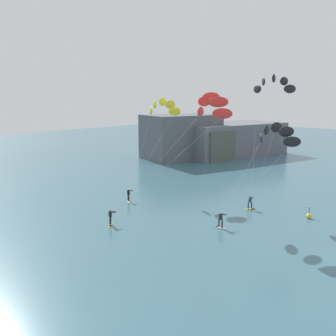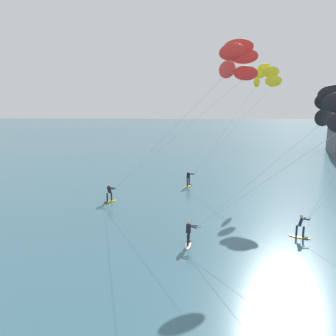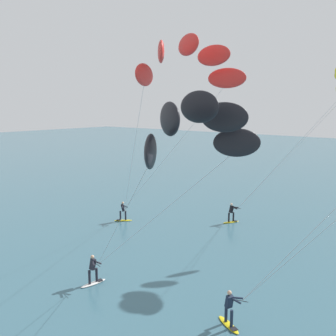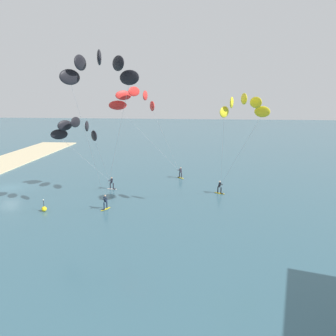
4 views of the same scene
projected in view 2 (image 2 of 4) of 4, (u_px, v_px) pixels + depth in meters
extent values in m
ellipsoid|color=yellow|center=(299.00, 237.00, 23.57)|extent=(1.50, 1.00, 0.08)
cube|color=black|center=(306.00, 238.00, 23.36)|extent=(0.38, 0.38, 0.02)
cylinder|color=#192338|center=(297.00, 231.00, 23.57)|extent=(0.14, 0.14, 0.78)
cylinder|color=#192338|center=(303.00, 232.00, 23.37)|extent=(0.14, 0.14, 0.78)
cube|color=#192338|center=(301.00, 222.00, 23.32)|extent=(0.42, 0.41, 0.63)
sphere|color=tan|center=(301.00, 216.00, 23.23)|extent=(0.20, 0.20, 0.20)
cylinder|color=black|center=(308.00, 219.00, 23.43)|extent=(0.53, 0.19, 0.03)
cylinder|color=#192338|center=(303.00, 218.00, 23.46)|extent=(0.53, 0.45, 0.15)
cylinder|color=#192338|center=(306.00, 219.00, 23.25)|extent=(0.61, 0.14, 0.15)
ellipsoid|color=yellow|center=(110.00, 202.00, 31.15)|extent=(1.35, 1.28, 0.08)
cube|color=black|center=(106.00, 202.00, 30.88)|extent=(0.40, 0.40, 0.02)
cylinder|color=black|center=(111.00, 197.00, 31.20)|extent=(0.14, 0.14, 0.78)
cylinder|color=black|center=(107.00, 197.00, 30.92)|extent=(0.14, 0.14, 0.78)
cube|color=black|center=(109.00, 190.00, 30.91)|extent=(0.44, 0.44, 0.63)
sphere|color=tan|center=(109.00, 185.00, 30.81)|extent=(0.20, 0.20, 0.20)
cylinder|color=black|center=(114.00, 189.00, 30.64)|extent=(0.51, 0.26, 0.03)
cylinder|color=black|center=(112.00, 188.00, 30.84)|extent=(0.61, 0.12, 0.15)
cylinder|color=black|center=(111.00, 188.00, 30.65)|extent=(0.48, 0.50, 0.15)
ellipsoid|color=red|center=(227.00, 69.00, 21.65)|extent=(1.03, 2.12, 1.10)
ellipsoid|color=red|center=(232.00, 52.00, 22.19)|extent=(1.68, 1.79, 1.10)
ellipsoid|color=red|center=(238.00, 47.00, 23.44)|extent=(2.07, 1.20, 1.10)
ellipsoid|color=red|center=(244.00, 56.00, 24.89)|extent=(2.15, 0.42, 1.10)
ellipsoid|color=red|center=(246.00, 73.00, 25.94)|extent=(2.12, 1.03, 1.10)
cylinder|color=#B2B2B7|center=(161.00, 141.00, 26.17)|extent=(8.73, 6.82, 9.60)
cylinder|color=#B2B2B7|center=(174.00, 138.00, 28.32)|extent=(10.81, 2.37, 9.60)
ellipsoid|color=white|center=(188.00, 244.00, 22.42)|extent=(0.60, 1.54, 0.08)
cube|color=black|center=(189.00, 241.00, 22.80)|extent=(0.33, 0.32, 0.02)
cylinder|color=black|center=(188.00, 240.00, 22.11)|extent=(0.14, 0.14, 0.78)
cylinder|color=black|center=(189.00, 237.00, 22.53)|extent=(0.14, 0.14, 0.78)
cube|color=black|center=(188.00, 228.00, 22.17)|extent=(0.35, 0.36, 0.63)
sphere|color=tan|center=(189.00, 222.00, 22.08)|extent=(0.20, 0.20, 0.20)
cylinder|color=black|center=(197.00, 227.00, 22.03)|extent=(0.55, 0.13, 0.03)
cylinder|color=black|center=(193.00, 226.00, 22.18)|extent=(0.61, 0.21, 0.15)
cylinder|color=black|center=(192.00, 227.00, 21.97)|extent=(0.56, 0.40, 0.15)
ellipsoid|color=black|center=(335.00, 95.00, 18.74)|extent=(1.84, 0.64, 1.10)
ellipsoid|color=black|center=(328.00, 101.00, 20.08)|extent=(1.84, 0.69, 1.10)
ellipsoid|color=black|center=(324.00, 117.00, 21.03)|extent=(1.67, 1.29, 1.10)
cylinder|color=#B2B2B7|center=(261.00, 184.00, 19.57)|extent=(6.96, 3.41, 6.69)
cylinder|color=#B2B2B7|center=(259.00, 176.00, 21.56)|extent=(7.70, 0.73, 6.69)
ellipsoid|color=yellow|center=(188.00, 186.00, 36.31)|extent=(1.04, 1.49, 0.08)
cube|color=black|center=(190.00, 185.00, 36.65)|extent=(0.39, 0.38, 0.02)
cylinder|color=black|center=(187.00, 182.00, 36.03)|extent=(0.14, 0.14, 0.78)
cylinder|color=black|center=(189.00, 181.00, 36.40)|extent=(0.14, 0.14, 0.78)
cube|color=black|center=(188.00, 176.00, 36.06)|extent=(0.42, 0.43, 0.63)
sphere|color=beige|center=(188.00, 172.00, 35.97)|extent=(0.20, 0.20, 0.20)
cylinder|color=black|center=(193.00, 174.00, 36.12)|extent=(0.55, 0.14, 0.03)
cylinder|color=black|center=(191.00, 174.00, 36.18)|extent=(0.55, 0.40, 0.15)
cylinder|color=black|center=(191.00, 174.00, 35.96)|extent=(0.61, 0.20, 0.15)
ellipsoid|color=yellow|center=(273.00, 81.00, 33.46)|extent=(1.56, 1.19, 1.10)
ellipsoid|color=yellow|center=(271.00, 72.00, 33.94)|extent=(1.69, 0.64, 1.10)
ellipsoid|color=yellow|center=(265.00, 69.00, 35.02)|extent=(1.69, 0.64, 1.10)
ellipsoid|color=yellow|center=(260.00, 73.00, 36.26)|extent=(1.56, 1.19, 1.10)
ellipsoid|color=yellow|center=(257.00, 82.00, 37.13)|extent=(1.19, 1.56, 1.10)
cylinder|color=#B2B2B7|center=(232.00, 131.00, 34.82)|extent=(7.65, 0.44, 9.24)
cylinder|color=#B2B2B7|center=(225.00, 129.00, 36.66)|extent=(6.91, 3.35, 9.24)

